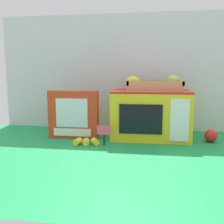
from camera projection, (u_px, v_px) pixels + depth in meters
ground_plane at (122, 137)px, 1.43m from camera, size 1.70×1.70×0.00m
display_back_panel at (126, 73)px, 1.62m from camera, size 1.61×0.03×0.72m
toy_microwave at (151, 114)px, 1.41m from camera, size 0.42×0.27×0.26m
food_groups_crate at (155, 86)px, 1.42m from camera, size 0.31×0.20×0.08m
cookie_set_box at (73, 114)px, 1.41m from camera, size 0.27×0.07×0.26m
price_sign at (104, 132)px, 1.27m from camera, size 0.07×0.01×0.10m
loose_toy_banana at (86, 142)px, 1.28m from camera, size 0.13×0.07×0.03m
loose_toy_apple at (211, 136)px, 1.34m from camera, size 0.07×0.07×0.07m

